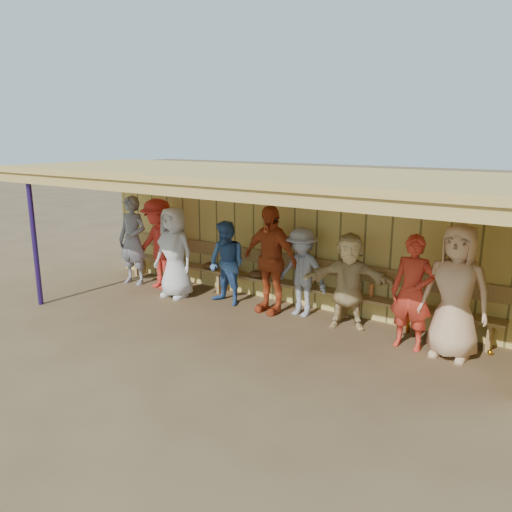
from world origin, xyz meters
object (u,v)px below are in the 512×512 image
at_px(player_d, 270,259).
at_px(player_e, 302,272).
at_px(player_c, 227,263).
at_px(player_extra, 159,244).
at_px(player_h, 455,292).
at_px(player_f, 349,281).
at_px(player_g, 412,293).
at_px(player_a, 133,240).
at_px(bench, 279,276).
at_px(player_b, 174,253).

distance_m(player_d, player_e, 0.60).
xyz_separation_m(player_c, player_extra, (-1.75, 0.04, 0.14)).
bearing_deg(player_extra, player_h, 3.40).
distance_m(player_d, player_h, 3.10).
xyz_separation_m(player_e, player_f, (0.88, -0.06, 0.01)).
bearing_deg(player_h, player_g, -175.60).
distance_m(player_e, player_f, 0.88).
height_order(player_a, player_g, player_a).
height_order(player_extra, bench, player_extra).
relative_size(player_a, player_f, 1.19).
relative_size(player_b, player_g, 1.04).
bearing_deg(player_f, player_c, 161.62).
bearing_deg(player_extra, bench, 16.08).
xyz_separation_m(player_a, bench, (3.18, 0.60, -0.39)).
bearing_deg(player_h, player_c, -178.23).
xyz_separation_m(player_d, bench, (-0.09, 0.47, -0.42)).
xyz_separation_m(player_a, player_extra, (0.66, 0.08, -0.01)).
distance_m(player_a, player_e, 3.84).
height_order(player_d, bench, player_d).
relative_size(player_a, player_b, 1.06).
xyz_separation_m(player_extra, bench, (2.52, 0.52, -0.38)).
height_order(player_d, player_h, same).
relative_size(player_c, player_e, 1.00).
relative_size(player_a, player_c, 1.20).
height_order(player_a, player_extra, player_a).
height_order(player_h, player_extra, player_h).
bearing_deg(player_d, player_g, 2.83).
xyz_separation_m(player_d, player_e, (0.55, 0.14, -0.18)).
relative_size(player_d, player_g, 1.13).
bearing_deg(bench, player_b, -157.13).
distance_m(player_a, player_f, 4.71).
height_order(player_c, player_d, player_d).
xyz_separation_m(player_e, player_g, (1.97, -0.31, 0.07)).
distance_m(player_b, player_extra, 0.72).
bearing_deg(player_g, player_a, -179.06).
relative_size(player_f, player_g, 0.92).
xyz_separation_m(player_b, player_e, (2.49, 0.45, -0.11)).
distance_m(player_e, player_extra, 3.17).
distance_m(player_c, player_e, 1.43).
xyz_separation_m(player_c, player_g, (3.38, -0.07, 0.07)).
height_order(player_e, player_extra, player_extra).
relative_size(player_c, player_g, 0.92).
bearing_deg(player_c, player_a, -171.90).
distance_m(player_b, player_h, 5.04).
height_order(player_c, player_h, player_h).
xyz_separation_m(player_g, bench, (-2.61, 0.64, -0.31)).
bearing_deg(player_d, player_e, 21.19).
relative_size(player_e, player_h, 0.81).
bearing_deg(player_extra, player_b, -16.90).
xyz_separation_m(player_a, player_h, (6.37, -0.02, 0.02)).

